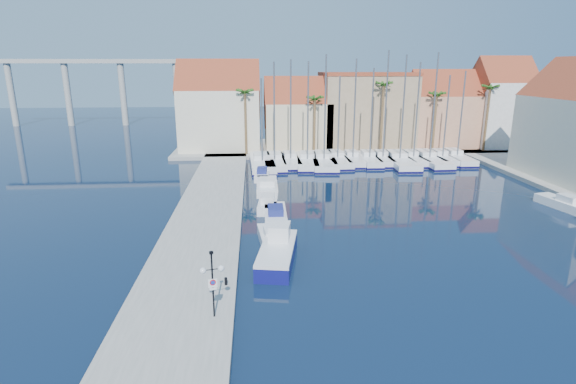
# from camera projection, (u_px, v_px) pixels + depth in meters

# --- Properties ---
(ground) EXTENTS (260.00, 260.00, 0.00)m
(ground) POSITION_uv_depth(u_px,v_px,m) (340.00, 295.00, 26.08)
(ground) COLOR black
(ground) RESTS_ON ground
(quay_west) EXTENTS (6.00, 77.00, 0.50)m
(quay_west) POSITION_uv_depth(u_px,v_px,m) (207.00, 219.00, 38.33)
(quay_west) COLOR gray
(quay_west) RESTS_ON ground
(shore_north) EXTENTS (54.00, 16.00, 0.50)m
(shore_north) POSITION_uv_depth(u_px,v_px,m) (346.00, 147.00, 72.84)
(shore_north) COLOR gray
(shore_north) RESTS_ON ground
(lamp_post) EXTENTS (1.20, 0.52, 3.60)m
(lamp_post) POSITION_uv_depth(u_px,v_px,m) (212.00, 274.00, 22.31)
(lamp_post) COLOR black
(lamp_post) RESTS_ON quay_west
(bollard) EXTENTS (0.18, 0.18, 0.44)m
(bollard) POSITION_uv_depth(u_px,v_px,m) (226.00, 281.00, 26.22)
(bollard) COLOR black
(bollard) RESTS_ON quay_west
(fishing_boat) EXTENTS (3.25, 6.80, 2.28)m
(fishing_boat) POSITION_uv_depth(u_px,v_px,m) (278.00, 251.00, 30.44)
(fishing_boat) COLOR navy
(fishing_boat) RESTS_ON ground
(motorboat_west_0) EXTENTS (2.11, 5.25, 1.40)m
(motorboat_west_0) POSITION_uv_depth(u_px,v_px,m) (272.00, 238.00, 33.33)
(motorboat_west_0) COLOR white
(motorboat_west_0) RESTS_ON ground
(motorboat_west_1) EXTENTS (1.94, 5.80, 1.40)m
(motorboat_west_1) POSITION_uv_depth(u_px,v_px,m) (276.00, 215.00, 38.69)
(motorboat_west_1) COLOR white
(motorboat_west_1) RESTS_ON ground
(motorboat_west_2) EXTENTS (2.17, 5.47, 1.40)m
(motorboat_west_2) POSITION_uv_depth(u_px,v_px,m) (268.00, 203.00, 42.06)
(motorboat_west_2) COLOR white
(motorboat_west_2) RESTS_ON ground
(motorboat_west_3) EXTENTS (2.31, 6.86, 1.40)m
(motorboat_west_3) POSITION_uv_depth(u_px,v_px,m) (267.00, 186.00, 48.21)
(motorboat_west_3) COLOR white
(motorboat_west_3) RESTS_ON ground
(motorboat_west_4) EXTENTS (2.00, 5.13, 1.40)m
(motorboat_west_4) POSITION_uv_depth(u_px,v_px,m) (262.00, 174.00, 53.29)
(motorboat_west_4) COLOR white
(motorboat_west_4) RESTS_ON ground
(motorboat_east_1) EXTENTS (2.71, 5.62, 1.40)m
(motorboat_east_1) POSITION_uv_depth(u_px,v_px,m) (564.00, 203.00, 41.93)
(motorboat_east_1) COLOR white
(motorboat_east_1) RESTS_ON ground
(sailboat_0) EXTENTS (3.49, 11.71, 11.43)m
(sailboat_0) POSITION_uv_depth(u_px,v_px,m) (262.00, 163.00, 59.46)
(sailboat_0) COLOR white
(sailboat_0) RESTS_ON ground
(sailboat_1) EXTENTS (2.85, 10.57, 13.45)m
(sailboat_1) POSITION_uv_depth(u_px,v_px,m) (274.00, 161.00, 60.11)
(sailboat_1) COLOR white
(sailboat_1) RESTS_ON ground
(sailboat_2) EXTENTS (2.55, 8.91, 13.73)m
(sailboat_2) POSITION_uv_depth(u_px,v_px,m) (290.00, 160.00, 60.73)
(sailboat_2) COLOR white
(sailboat_2) RESTS_ON ground
(sailboat_3) EXTENTS (3.50, 10.53, 13.50)m
(sailboat_3) POSITION_uv_depth(u_px,v_px,m) (307.00, 161.00, 60.44)
(sailboat_3) COLOR white
(sailboat_3) RESTS_ON ground
(sailboat_4) EXTENTS (4.02, 12.04, 14.36)m
(sailboat_4) POSITION_uv_depth(u_px,v_px,m) (324.00, 161.00, 60.65)
(sailboat_4) COLOR white
(sailboat_4) RESTS_ON ground
(sailboat_5) EXTENTS (2.90, 10.14, 11.68)m
(sailboat_5) POSITION_uv_depth(u_px,v_px,m) (337.00, 159.00, 61.44)
(sailboat_5) COLOR white
(sailboat_5) RESTS_ON ground
(sailboat_6) EXTENTS (2.56, 8.57, 13.86)m
(sailboat_6) POSITION_uv_depth(u_px,v_px,m) (352.00, 159.00, 61.66)
(sailboat_6) COLOR white
(sailboat_6) RESTS_ON ground
(sailboat_7) EXTENTS (2.70, 8.96, 12.68)m
(sailboat_7) POSITION_uv_depth(u_px,v_px,m) (369.00, 159.00, 61.58)
(sailboat_7) COLOR white
(sailboat_7) RESTS_ON ground
(sailboat_8) EXTENTS (2.63, 8.25, 14.90)m
(sailboat_8) POSITION_uv_depth(u_px,v_px,m) (382.00, 158.00, 61.80)
(sailboat_8) COLOR white
(sailboat_8) RESTS_ON ground
(sailboat_9) EXTENTS (3.61, 11.87, 14.32)m
(sailboat_9) POSITION_uv_depth(u_px,v_px,m) (398.00, 160.00, 61.04)
(sailboat_9) COLOR white
(sailboat_9) RESTS_ON ground
(sailboat_10) EXTENTS (2.44, 8.35, 13.44)m
(sailboat_10) POSITION_uv_depth(u_px,v_px,m) (412.00, 158.00, 61.91)
(sailboat_10) COLOR white
(sailboat_10) RESTS_ON ground
(sailboat_11) EXTENTS (3.33, 11.12, 14.61)m
(sailboat_11) POSITION_uv_depth(u_px,v_px,m) (428.00, 159.00, 61.70)
(sailboat_11) COLOR white
(sailboat_11) RESTS_ON ground
(sailboat_12) EXTENTS (2.57, 8.46, 11.78)m
(sailboat_12) POSITION_uv_depth(u_px,v_px,m) (441.00, 158.00, 62.46)
(sailboat_12) COLOR white
(sailboat_12) RESTS_ON ground
(sailboat_13) EXTENTS (2.82, 9.54, 12.31)m
(sailboat_13) POSITION_uv_depth(u_px,v_px,m) (455.00, 157.00, 62.78)
(sailboat_13) COLOR white
(sailboat_13) RESTS_ON ground
(building_0) EXTENTS (12.30, 9.00, 13.50)m
(building_0) POSITION_uv_depth(u_px,v_px,m) (220.00, 109.00, 68.75)
(building_0) COLOR beige
(building_0) RESTS_ON shore_north
(building_1) EXTENTS (10.30, 8.00, 11.00)m
(building_1) POSITION_uv_depth(u_px,v_px,m) (298.00, 117.00, 69.94)
(building_1) COLOR beige
(building_1) RESTS_ON shore_north
(building_2) EXTENTS (14.20, 10.20, 11.50)m
(building_2) POSITION_uv_depth(u_px,v_px,m) (366.00, 110.00, 71.43)
(building_2) COLOR #9A815F
(building_2) RESTS_ON shore_north
(building_3) EXTENTS (10.30, 8.00, 12.00)m
(building_3) POSITION_uv_depth(u_px,v_px,m) (441.00, 112.00, 71.45)
(building_3) COLOR tan
(building_3) RESTS_ON shore_north
(building_4) EXTENTS (8.30, 8.00, 14.00)m
(building_4) POSITION_uv_depth(u_px,v_px,m) (500.00, 105.00, 70.84)
(building_4) COLOR silver
(building_4) RESTS_ON shore_north
(palm_0) EXTENTS (2.60, 2.60, 10.15)m
(palm_0) POSITION_uv_depth(u_px,v_px,m) (245.00, 94.00, 63.55)
(palm_0) COLOR brown
(palm_0) RESTS_ON shore_north
(palm_1) EXTENTS (2.60, 2.60, 9.15)m
(palm_1) POSITION_uv_depth(u_px,v_px,m) (315.00, 101.00, 64.52)
(palm_1) COLOR brown
(palm_1) RESTS_ON shore_north
(palm_2) EXTENTS (2.60, 2.60, 11.15)m
(palm_2) POSITION_uv_depth(u_px,v_px,m) (384.00, 87.00, 64.73)
(palm_2) COLOR brown
(palm_2) RESTS_ON shore_north
(palm_3) EXTENTS (2.60, 2.60, 9.65)m
(palm_3) POSITION_uv_depth(u_px,v_px,m) (437.00, 97.00, 65.69)
(palm_3) COLOR brown
(palm_3) RESTS_ON shore_north
(palm_4) EXTENTS (2.60, 2.60, 10.65)m
(palm_4) POSITION_uv_depth(u_px,v_px,m) (490.00, 90.00, 66.01)
(palm_4) COLOR brown
(palm_4) RESTS_ON shore_north
(viaduct) EXTENTS (48.00, 2.20, 14.45)m
(viaduct) POSITION_uv_depth(u_px,v_px,m) (98.00, 79.00, 99.27)
(viaduct) COLOR #9E9E99
(viaduct) RESTS_ON ground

